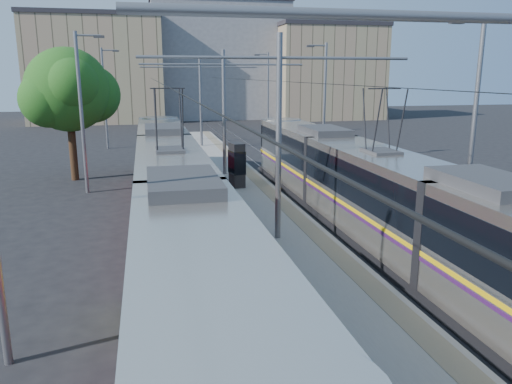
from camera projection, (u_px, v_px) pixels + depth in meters
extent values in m
plane|color=black|center=(377.00, 372.00, 10.27)|extent=(160.00, 160.00, 0.00)
cube|color=gray|center=(234.00, 187.00, 26.38)|extent=(4.00, 50.00, 0.30)
cube|color=gray|center=(206.00, 185.00, 26.04)|extent=(0.70, 50.00, 0.01)
cube|color=gray|center=(260.00, 183.00, 26.65)|extent=(0.70, 50.00, 0.01)
cube|color=gray|center=(151.00, 194.00, 25.50)|extent=(0.07, 70.00, 0.03)
cube|color=gray|center=(179.00, 192.00, 25.80)|extent=(0.07, 70.00, 0.03)
cube|color=gray|center=(286.00, 187.00, 27.02)|extent=(0.07, 70.00, 0.03)
cube|color=gray|center=(311.00, 186.00, 27.32)|extent=(0.07, 70.00, 0.03)
cube|color=black|center=(173.00, 234.00, 18.49)|extent=(2.30, 30.09, 0.40)
cube|color=beige|center=(172.00, 191.00, 18.11)|extent=(2.40, 28.49, 2.90)
cube|color=black|center=(171.00, 177.00, 17.99)|extent=(2.43, 28.49, 1.30)
cube|color=orange|center=(172.00, 201.00, 18.20)|extent=(2.43, 28.49, 0.12)
cube|color=#A3091E|center=(173.00, 215.00, 18.32)|extent=(2.42, 28.49, 1.10)
cube|color=#2D2D30|center=(170.00, 147.00, 17.74)|extent=(1.68, 3.00, 0.30)
cube|color=black|center=(376.00, 237.00, 18.17)|extent=(2.30, 28.05, 0.40)
cube|color=#A7A199|center=(379.00, 193.00, 17.79)|extent=(2.40, 26.45, 2.90)
cube|color=black|center=(379.00, 179.00, 17.67)|extent=(2.43, 26.45, 1.30)
cube|color=#E2B30B|center=(378.00, 204.00, 17.88)|extent=(2.43, 26.45, 0.12)
cube|color=#371447|center=(378.00, 208.00, 17.91)|extent=(2.43, 26.45, 0.10)
cube|color=#2D2D30|center=(381.00, 148.00, 17.42)|extent=(1.68, 3.00, 0.30)
cylinder|color=slate|center=(279.00, 140.00, 16.99)|extent=(0.20, 0.20, 7.00)
cylinder|color=slate|center=(279.00, 58.00, 16.36)|extent=(9.20, 0.10, 0.10)
cylinder|color=slate|center=(224.00, 113.00, 28.39)|extent=(0.20, 0.20, 7.00)
cylinder|color=slate|center=(223.00, 64.00, 27.76)|extent=(9.20, 0.10, 0.10)
cylinder|color=slate|center=(201.00, 102.00, 39.78)|extent=(0.20, 0.20, 7.00)
cylinder|color=slate|center=(200.00, 67.00, 39.16)|extent=(9.20, 0.10, 0.10)
cylinder|color=black|center=(160.00, 83.00, 24.37)|extent=(0.02, 70.00, 0.02)
cylinder|color=black|center=(301.00, 82.00, 25.89)|extent=(0.02, 70.00, 0.02)
cylinder|color=slate|center=(82.00, 115.00, 24.86)|extent=(0.18, 0.18, 8.00)
cube|color=#2D2D30|center=(99.00, 37.00, 24.23)|extent=(0.50, 0.22, 0.12)
cylinder|color=slate|center=(105.00, 99.00, 40.06)|extent=(0.18, 0.18, 8.00)
cube|color=#2D2D30|center=(116.00, 51.00, 39.42)|extent=(0.50, 0.22, 0.12)
cylinder|color=slate|center=(474.00, 129.00, 18.52)|extent=(0.18, 0.18, 8.00)
cube|color=#2D2D30|center=(457.00, 22.00, 17.42)|extent=(0.50, 0.22, 0.12)
cylinder|color=slate|center=(324.00, 104.00, 33.72)|extent=(0.18, 0.18, 8.00)
cube|color=#2D2D30|center=(310.00, 46.00, 32.62)|extent=(0.50, 0.22, 0.12)
cylinder|color=slate|center=(268.00, 95.00, 48.92)|extent=(0.18, 0.18, 8.00)
cube|color=#2D2D30|center=(257.00, 55.00, 47.82)|extent=(0.50, 0.22, 0.12)
cube|color=black|center=(237.00, 165.00, 25.59)|extent=(0.73, 1.06, 2.26)
cube|color=black|center=(237.00, 162.00, 25.55)|extent=(0.78, 1.11, 1.18)
cylinder|color=#382314|center=(73.00, 153.00, 28.55)|extent=(0.43, 0.43, 3.10)
sphere|color=#194012|center=(68.00, 90.00, 27.72)|extent=(4.64, 4.64, 4.64)
sphere|color=#194012|center=(91.00, 94.00, 28.77)|extent=(3.29, 3.29, 3.29)
cube|color=gray|center=(98.00, 71.00, 63.69)|extent=(16.00, 12.00, 12.65)
cube|color=#262328|center=(94.00, 17.00, 62.17)|extent=(16.32, 12.24, 0.50)
cube|color=gray|center=(217.00, 62.00, 70.58)|extent=(18.00, 14.00, 15.13)
cube|color=#262328|center=(216.00, 4.00, 68.77)|extent=(18.36, 14.28, 0.50)
cube|color=gray|center=(325.00, 74.00, 68.19)|extent=(14.00, 10.00, 11.96)
cube|color=#262328|center=(327.00, 26.00, 66.75)|extent=(14.28, 10.20, 0.50)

